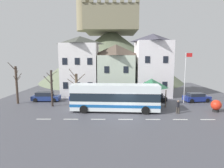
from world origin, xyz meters
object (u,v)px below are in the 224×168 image
bare_tree_00 (52,87)px  harbour_buoy (216,105)px  parked_car_01 (152,97)px  pedestrian_01 (178,107)px  parked_car_03 (84,96)px  bare_tree_02 (17,84)px  bus_shelter (151,83)px  townhouse_00 (81,66)px  hilltop_castle (111,53)px  pedestrian_00 (141,101)px  flagpole (186,74)px  pedestrian_02 (153,101)px  transit_bus (115,98)px  parked_car_00 (196,97)px  bare_tree_01 (76,90)px  parked_car_02 (46,97)px  townhouse_01 (116,70)px  public_bench (158,98)px  townhouse_02 (152,65)px

bare_tree_00 → harbour_buoy: bearing=-6.8°
parked_car_01 → pedestrian_01: (1.86, -6.48, 0.18)m
parked_car_03 → bare_tree_02: (-9.58, -1.95, 2.20)m
bus_shelter → bare_tree_00: bare_tree_00 is taller
townhouse_00 → bus_shelter: 13.57m
hilltop_castle → bare_tree_00: size_ratio=8.08×
parked_car_03 → bare_tree_00: bare_tree_00 is taller
pedestrian_00 → flagpole: size_ratio=0.22×
pedestrian_01 → pedestrian_02: size_ratio=1.08×
pedestrian_02 → transit_bus: bearing=-159.3°
bare_tree_00 → parked_car_03: bearing=41.7°
townhouse_00 → bare_tree_00: bearing=-107.6°
parked_car_00 → bare_tree_00: size_ratio=0.80×
harbour_buoy → bare_tree_00: bare_tree_00 is taller
bus_shelter → bare_tree_02: size_ratio=0.62×
bare_tree_01 → parked_car_02: bearing=145.3°
townhouse_00 → townhouse_01: townhouse_00 is taller
hilltop_castle → pedestrian_02: bearing=-78.7°
parked_car_01 → parked_car_02: size_ratio=1.06×
parked_car_00 → public_bench: (-5.91, 0.00, -0.19)m
parked_car_00 → parked_car_02: (-23.39, 0.16, 0.04)m
bare_tree_00 → parked_car_01: bearing=12.1°
parked_car_01 → bare_tree_01: 11.69m
transit_bus → bare_tree_02: (-14.37, 3.97, 1.16)m
bus_shelter → bare_tree_02: bare_tree_02 is taller
hilltop_castle → pedestrian_01: (8.60, -33.97, -7.31)m
bus_shelter → bare_tree_02: 19.64m
townhouse_00 → pedestrian_01: townhouse_00 is taller
parked_car_01 → public_bench: (0.95, -0.06, -0.19)m
parked_car_02 → public_bench: bearing=-1.0°
townhouse_02 → bus_shelter: (-1.53, -7.31, -2.42)m
hilltop_castle → bus_shelter: 30.47m
townhouse_00 → parked_car_00: size_ratio=2.60×
parked_car_01 → pedestrian_00: pedestrian_00 is taller
flagpole → bare_tree_02: bearing=-178.8°
townhouse_01 → harbour_buoy: bearing=-42.3°
townhouse_01 → parked_car_01: bearing=-45.5°
parked_car_02 → pedestrian_02: pedestrian_02 is taller
townhouse_00 → hilltop_castle: bearing=77.1°
flagpole → bare_tree_02: flagpole is taller
parked_car_00 → flagpole: size_ratio=0.54×
bus_shelter → pedestrian_00: size_ratio=2.33×
transit_bus → bare_tree_02: bearing=167.8°
hilltop_castle → pedestrian_00: (4.52, -31.26, -7.24)m
townhouse_01 → bare_tree_01: townhouse_01 is taller
townhouse_02 → parked_car_02: (-17.57, -5.32, -4.78)m
pedestrian_00 → pedestrian_01: pedestrian_01 is taller
pedestrian_00 → pedestrian_01: (4.09, -2.71, -0.08)m
bare_tree_00 → transit_bus: bearing=-15.4°
public_bench → hilltop_castle: bearing=105.6°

